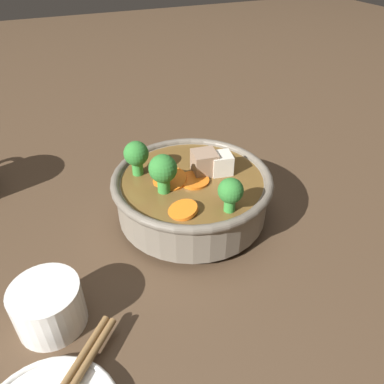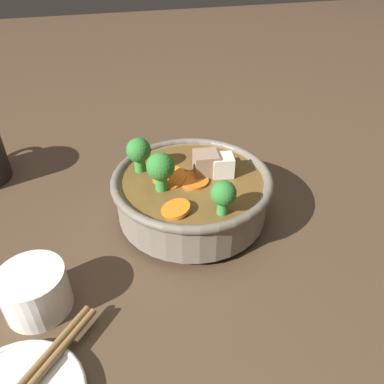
{
  "view_description": "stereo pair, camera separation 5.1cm",
  "coord_description": "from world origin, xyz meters",
  "views": [
    {
      "loc": [
        -0.38,
        0.16,
        0.35
      ],
      "look_at": [
        0.0,
        0.0,
        0.04
      ],
      "focal_mm": 35.0,
      "sensor_mm": 36.0,
      "label": 1
    },
    {
      "loc": [
        -0.4,
        0.12,
        0.35
      ],
      "look_at": [
        0.0,
        0.0,
        0.04
      ],
      "focal_mm": 35.0,
      "sensor_mm": 36.0,
      "label": 2
    }
  ],
  "objects": [
    {
      "name": "tea_cup",
      "position": [
        -0.1,
        0.2,
        0.03
      ],
      "size": [
        0.07,
        0.07,
        0.05
      ],
      "color": "white",
      "rests_on": "ground_plane"
    },
    {
      "name": "stirfry_bowl",
      "position": [
        -0.0,
        0.0,
        0.05
      ],
      "size": [
        0.22,
        0.22,
        0.12
      ],
      "color": "slate",
      "rests_on": "ground_plane"
    },
    {
      "name": "ground_plane",
      "position": [
        0.0,
        0.0,
        0.0
      ],
      "size": [
        3.0,
        3.0,
        0.0
      ],
      "primitive_type": "plane",
      "color": "#4C3826"
    }
  ]
}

